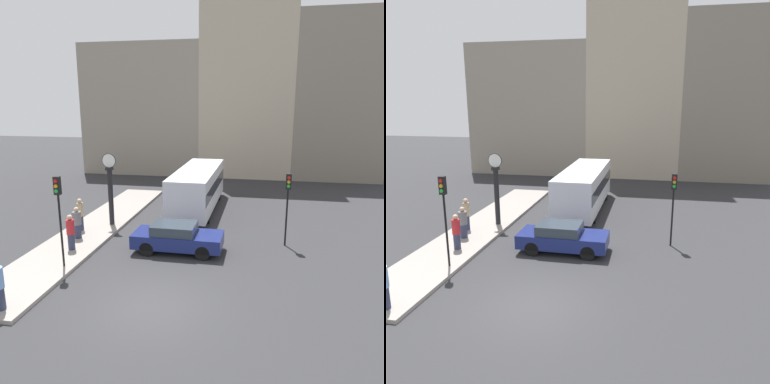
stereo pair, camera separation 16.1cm
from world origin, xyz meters
The scene contains 11 objects.
ground_plane centered at (0.00, 0.00, 0.00)m, with size 120.00×120.00×0.00m, color #2D2D30.
sidewalk_corner centered at (-5.55, 7.27, 0.08)m, with size 2.92×18.55×0.16m, color gray.
building_row centered at (0.67, 25.68, 7.74)m, with size 28.25×5.00×18.78m.
sedan_car centered at (-0.22, 5.06, 0.72)m, with size 4.28×1.79×1.41m.
bus_distant centered at (-0.51, 12.41, 1.59)m, with size 2.44×8.93×2.79m.
traffic_light_near centered at (-4.56, 2.16, 2.97)m, with size 0.26×0.24×3.94m.
traffic_light_far centered at (4.94, 6.84, 2.64)m, with size 0.26×0.24×3.68m.
street_clock centered at (-4.77, 7.95, 2.23)m, with size 0.81×0.36×4.12m.
pedestrian_tan_coat centered at (-6.04, 6.66, 1.07)m, with size 0.33×0.33×1.79m.
pedestrian_red_top centered at (-5.18, 4.00, 1.02)m, with size 0.38×0.38×1.73m.
pedestrian_grey_jacket centered at (-5.63, 5.49, 0.97)m, with size 0.44×0.44×1.66m.
Camera 1 is at (3.68, -11.46, 7.06)m, focal length 35.00 mm.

